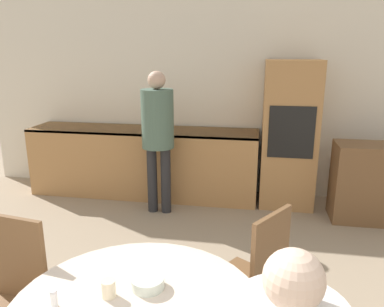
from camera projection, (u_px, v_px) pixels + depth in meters
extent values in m
cube|color=silver|center=(220.00, 96.00, 4.90)|extent=(6.60, 0.05, 2.60)
cube|color=#AD7A47|center=(144.00, 162.00, 4.96)|extent=(2.98, 0.60, 0.89)
cube|color=black|center=(142.00, 130.00, 4.84)|extent=(2.98, 0.60, 0.03)
cube|color=#AD7A47|center=(289.00, 135.00, 4.54)|extent=(0.64, 0.58, 1.77)
cube|color=black|center=(291.00, 132.00, 4.24)|extent=(0.51, 0.01, 0.60)
cube|color=brown|center=(382.00, 184.00, 4.16)|extent=(1.06, 0.45, 0.89)
cube|color=brown|center=(18.00, 258.00, 2.16)|extent=(0.38, 0.09, 0.52)
cylinder|color=brown|center=(237.00, 290.00, 2.68)|extent=(0.04, 0.04, 0.43)
cube|color=brown|center=(243.00, 281.00, 2.40)|extent=(0.55, 0.55, 0.02)
cube|color=brown|center=(271.00, 254.00, 2.21)|extent=(0.23, 0.33, 0.52)
sphere|color=beige|center=(294.00, 280.00, 1.18)|extent=(0.20, 0.20, 0.20)
cylinder|color=#262628|center=(152.00, 179.00, 4.43)|extent=(0.12, 0.12, 0.80)
cylinder|color=#262628|center=(166.00, 180.00, 4.40)|extent=(0.12, 0.12, 0.80)
cylinder|color=#4C6656|center=(158.00, 119.00, 4.22)|extent=(0.37, 0.37, 0.66)
sphere|color=tan|center=(157.00, 80.00, 4.11)|extent=(0.20, 0.20, 0.20)
cylinder|color=beige|center=(109.00, 289.00, 1.78)|extent=(0.07, 0.07, 0.09)
cylinder|color=silver|center=(148.00, 283.00, 1.85)|extent=(0.17, 0.17, 0.05)
cylinder|color=white|center=(54.00, 300.00, 1.71)|extent=(0.03, 0.03, 0.07)
cylinder|color=silver|center=(53.00, 292.00, 1.70)|extent=(0.03, 0.03, 0.01)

